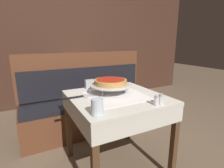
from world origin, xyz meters
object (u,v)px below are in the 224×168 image
Objects in this scene: condiment_caddy at (80,66)px; pepper_shaker at (161,99)px; dining_table_front at (117,106)px; pizza_server at (81,97)px; salt_shaker at (157,100)px; pizza_pan_stand at (111,85)px; napkin_holder at (90,84)px; dining_table_rear at (81,75)px; booth_bench at (89,108)px; water_glass_near at (97,107)px; deep_dish_pizza at (111,82)px.

pepper_shaker is at bearing -90.53° from condiment_caddy.
pizza_server is at bearing 159.70° from dining_table_front.
pizza_pan_stand is at bearing 109.90° from salt_shaker.
dining_table_front is 8.14× the size of napkin_holder.
condiment_caddy reaches higher than salt_shaker.
booth_bench reaches higher than dining_table_rear.
pepper_shaker reaches higher than salt_shaker.
dining_table_rear is 0.42× the size of booth_bench.
dining_table_rear is 0.97m from booth_bench.
water_glass_near is at bearing -106.87° from booth_bench.
pepper_shaker is at bearing -65.33° from deep_dish_pizza.
water_glass_near is 0.70m from napkin_holder.
dining_table_front is at bearing -84.24° from pizza_pan_stand.
condiment_caddy is at bearing 75.43° from water_glass_near.
water_glass_near is (-0.54, -2.04, 0.18)m from dining_table_rear.
booth_bench is 15.55× the size of water_glass_near.
dining_table_rear is (0.21, 1.73, -0.02)m from dining_table_front.
pizza_pan_stand is at bearing 90.00° from deep_dish_pizza.
booth_bench is at bearing 72.66° from napkin_holder.
condiment_caddy reaches higher than pepper_shaker.
condiment_caddy reaches higher than deep_dish_pizza.
napkin_holder is at bearing 113.32° from pizza_pan_stand.
deep_dish_pizza is 0.51m from pepper_shaker.
pizza_pan_stand is at bearing -1.76° from pizza_server.
booth_bench is at bearing -101.73° from condiment_caddy.
water_glass_near is at bearing 175.10° from pepper_shaker.
booth_bench is at bearing -101.94° from dining_table_rear.
dining_table_front is 2.55× the size of pizza_server.
deep_dish_pizza is 1.68m from condiment_caddy.
water_glass_near is at bearing -127.10° from pizza_pan_stand.
dining_table_front is 0.34m from pizza_server.
pizza_pan_stand is 3.49× the size of water_glass_near.
pizza_pan_stand is 1.23× the size of pizza_server.
deep_dish_pizza is 3.06× the size of napkin_holder.
dining_table_front is at bearing 43.90° from water_glass_near.
water_glass_near is 0.52m from pepper_shaker.
dining_table_rear reaches higher than dining_table_front.
condiment_caddy is (0.22, 1.77, 0.15)m from dining_table_front.
pepper_shaker is at bearing -60.64° from dining_table_front.
pizza_server is 3.82× the size of pepper_shaker.
pepper_shaker is at bearing -90.43° from dining_table_rear.
salt_shaker is 0.04m from pepper_shaker.
dining_table_front is at bearing -20.30° from pizza_server.
deep_dish_pizza is at bearing 52.90° from water_glass_near.
deep_dish_pizza is at bearing -66.68° from napkin_holder.
salt_shaker is 0.96× the size of pepper_shaker.
water_glass_near reaches higher than pepper_shaker.
napkin_holder is 1.45m from condiment_caddy.
dining_table_rear is 0.17m from condiment_caddy.
dining_table_rear is 2.40× the size of deep_dish_pizza.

